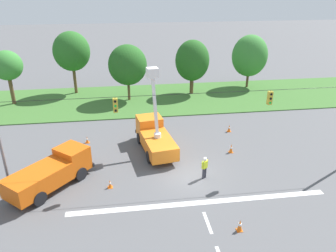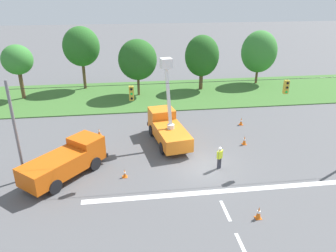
# 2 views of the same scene
# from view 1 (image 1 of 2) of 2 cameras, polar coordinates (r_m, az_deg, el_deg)

# --- Properties ---
(ground_plane) EXTENTS (200.00, 200.00, 0.00)m
(ground_plane) POSITION_cam_1_polar(r_m,az_deg,el_deg) (25.26, 3.92, -8.70)
(ground_plane) COLOR #565659
(grass_verge) EXTENTS (56.00, 12.00, 0.10)m
(grass_verge) POSITION_cam_1_polar(r_m,az_deg,el_deg) (41.33, -1.11, 4.81)
(grass_verge) COLOR #3D6B2D
(grass_verge) RESTS_ON ground
(lane_markings) EXTENTS (17.60, 15.25, 0.01)m
(lane_markings) POSITION_cam_1_polar(r_m,az_deg,el_deg) (21.51, 6.56, -15.47)
(lane_markings) COLOR silver
(lane_markings) RESTS_ON ground
(signal_gantry) EXTENTS (26.20, 0.33, 7.20)m
(signal_gantry) POSITION_cam_1_polar(r_m,az_deg,el_deg) (23.25, 4.29, 0.15)
(signal_gantry) COLOR slate
(signal_gantry) RESTS_ON ground
(tree_far_west) EXTENTS (3.53, 3.31, 6.44)m
(tree_far_west) POSITION_cam_1_polar(r_m,az_deg,el_deg) (42.42, -26.26, 9.38)
(tree_far_west) COLOR brown
(tree_far_west) RESTS_ON ground
(tree_west) EXTENTS (4.58, 4.07, 7.99)m
(tree_west) POSITION_cam_1_polar(r_m,az_deg,el_deg) (43.73, -16.45, 12.34)
(tree_west) COLOR brown
(tree_west) RESTS_ON ground
(tree_centre) EXTENTS (4.60, 4.46, 6.86)m
(tree_centre) POSITION_cam_1_polar(r_m,az_deg,el_deg) (39.88, -7.05, 10.50)
(tree_centre) COLOR brown
(tree_centre) RESTS_ON ground
(tree_east) EXTENTS (4.31, 3.80, 7.00)m
(tree_east) POSITION_cam_1_polar(r_m,az_deg,el_deg) (42.14, 4.26, 11.27)
(tree_east) COLOR brown
(tree_east) RESTS_ON ground
(tree_far_east) EXTENTS (4.81, 4.11, 7.19)m
(tree_far_east) POSITION_cam_1_polar(r_m,az_deg,el_deg) (46.12, 14.05, 11.77)
(tree_far_east) COLOR brown
(tree_far_east) RESTS_ON ground
(utility_truck_bucket_lift) EXTENTS (3.24, 6.64, 7.22)m
(utility_truck_bucket_lift) POSITION_cam_1_polar(r_m,az_deg,el_deg) (28.34, -2.34, -1.62)
(utility_truck_bucket_lift) COLOR orange
(utility_truck_bucket_lift) RESTS_ON ground
(utility_truck_support_near) EXTENTS (5.87, 6.23, 2.30)m
(utility_truck_support_near) POSITION_cam_1_polar(r_m,az_deg,el_deg) (24.86, -19.59, -7.53)
(utility_truck_support_near) COLOR #D6560F
(utility_truck_support_near) RESTS_ON ground
(road_worker) EXTENTS (0.55, 0.43, 1.77)m
(road_worker) POSITION_cam_1_polar(r_m,az_deg,el_deg) (24.64, 6.40, -6.98)
(road_worker) COLOR #383842
(road_worker) RESTS_ON ground
(traffic_cone_foreground_left) EXTENTS (0.36, 0.36, 0.80)m
(traffic_cone_foreground_left) POSITION_cam_1_polar(r_m,az_deg,el_deg) (28.78, 10.93, -3.83)
(traffic_cone_foreground_left) COLOR orange
(traffic_cone_foreground_left) RESTS_ON ground
(traffic_cone_foreground_right) EXTENTS (0.36, 0.36, 0.64)m
(traffic_cone_foreground_right) POSITION_cam_1_polar(r_m,az_deg,el_deg) (24.15, -10.07, -9.89)
(traffic_cone_foreground_right) COLOR orange
(traffic_cone_foreground_right) RESTS_ON ground
(traffic_cone_near_bucket) EXTENTS (0.36, 0.36, 0.75)m
(traffic_cone_near_bucket) POSITION_cam_1_polar(r_m,az_deg,el_deg) (32.69, 10.61, -0.36)
(traffic_cone_near_bucket) COLOR orange
(traffic_cone_near_bucket) RESTS_ON ground
(traffic_cone_lane_edge_a) EXTENTS (0.36, 0.36, 0.65)m
(traffic_cone_lane_edge_a) POSITION_cam_1_polar(r_m,az_deg,el_deg) (30.84, -13.90, -2.32)
(traffic_cone_lane_edge_a) COLOR orange
(traffic_cone_lane_edge_a) RESTS_ON ground
(traffic_cone_lane_edge_b) EXTENTS (0.36, 0.36, 0.80)m
(traffic_cone_lane_edge_b) POSITION_cam_1_polar(r_m,az_deg,el_deg) (20.64, 12.41, -16.51)
(traffic_cone_lane_edge_b) COLOR orange
(traffic_cone_lane_edge_b) RESTS_ON ground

